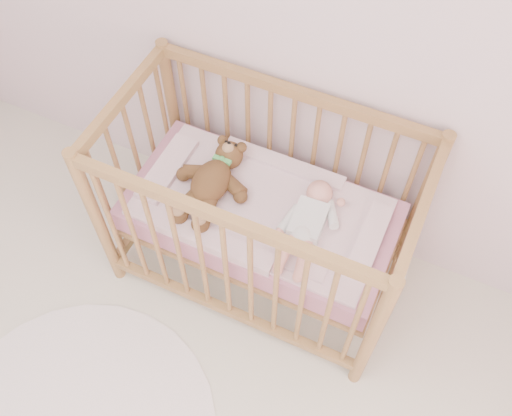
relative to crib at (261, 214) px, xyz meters
The scene contains 6 objects.
wall_back 0.94m from the crib, 97.42° to the left, with size 4.00×0.02×2.70m, color silver.
crib is the anchor object (origin of this frame).
mattress 0.01m from the crib, ahead, with size 1.22×0.62×0.13m, color #C67B90.
blanket 0.06m from the crib, ahead, with size 1.10×0.58×0.06m, color #F7AABA, non-canonical shape.
baby 0.27m from the crib, ahead, with size 0.25×0.53×0.13m, color white, non-canonical shape.
teddy_bear 0.28m from the crib, behind, with size 0.37×0.52×0.14m, color brown, non-canonical shape.
Camera 1 is at (0.64, 0.28, 2.68)m, focal length 40.00 mm.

